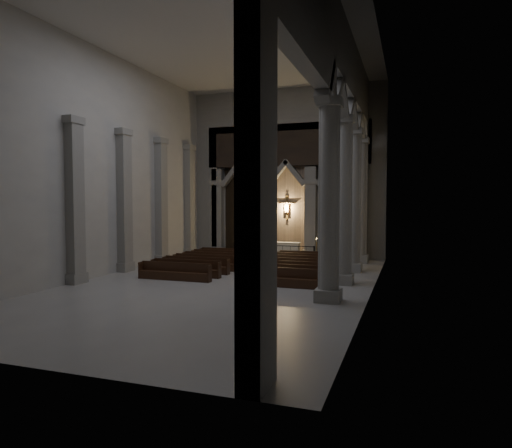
# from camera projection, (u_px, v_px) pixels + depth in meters

# --- Properties ---
(room) EXTENTS (24.00, 24.10, 12.00)m
(room) POSITION_uv_depth(u_px,v_px,m) (224.00, 126.00, 21.92)
(room) COLOR gray
(room) RESTS_ON ground
(sanctuary_wall) EXTENTS (14.00, 0.77, 12.00)m
(sanctuary_wall) POSITION_uv_depth(u_px,v_px,m) (286.00, 164.00, 32.87)
(sanctuary_wall) COLOR gray
(sanctuary_wall) RESTS_ON ground
(right_arcade) EXTENTS (1.00, 24.00, 12.00)m
(right_arcade) POSITION_uv_depth(u_px,v_px,m) (344.00, 119.00, 21.39)
(right_arcade) COLOR gray
(right_arcade) RESTS_ON ground
(left_pilasters) EXTENTS (0.60, 13.00, 8.03)m
(left_pilasters) POSITION_uv_depth(u_px,v_px,m) (144.00, 202.00, 27.59)
(left_pilasters) COLOR gray
(left_pilasters) RESTS_ON ground
(sanctuary_step) EXTENTS (8.50, 2.60, 0.15)m
(sanctuary_step) POSITION_uv_depth(u_px,v_px,m) (283.00, 256.00, 32.33)
(sanctuary_step) COLOR gray
(sanctuary_step) RESTS_ON ground
(altar) EXTENTS (1.77, 0.71, 0.90)m
(altar) POSITION_uv_depth(u_px,v_px,m) (288.00, 249.00, 32.32)
(altar) COLOR beige
(altar) RESTS_ON sanctuary_step
(altar_rail) EXTENTS (5.40, 0.09, 1.06)m
(altar_rail) POSITION_uv_depth(u_px,v_px,m) (275.00, 250.00, 30.47)
(altar_rail) COLOR black
(altar_rail) RESTS_ON ground
(candle_stand_left) EXTENTS (0.25, 0.25, 1.45)m
(candle_stand_left) POSITION_uv_depth(u_px,v_px,m) (234.00, 252.00, 32.34)
(candle_stand_left) COLOR #AC8A35
(candle_stand_left) RESTS_ON ground
(candle_stand_right) EXTENTS (0.26, 0.26, 1.52)m
(candle_stand_right) POSITION_uv_depth(u_px,v_px,m) (316.00, 255.00, 30.32)
(candle_stand_right) COLOR #AC8A35
(candle_stand_right) RESTS_ON ground
(pews) EXTENTS (9.37, 7.62, 0.89)m
(pews) POSITION_uv_depth(u_px,v_px,m) (249.00, 267.00, 25.57)
(pews) COLOR black
(pews) RESTS_ON ground
(worshipper) EXTENTS (0.57, 0.46, 1.35)m
(worshipper) POSITION_uv_depth(u_px,v_px,m) (272.00, 254.00, 28.31)
(worshipper) COLOR black
(worshipper) RESTS_ON ground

